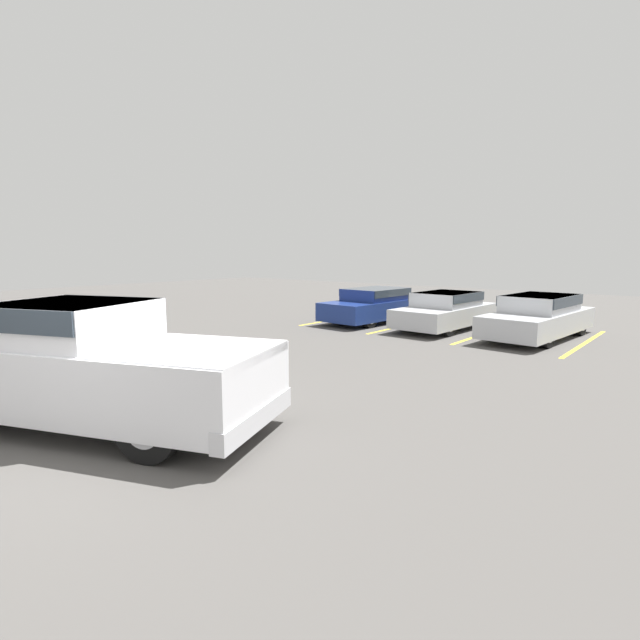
{
  "coord_description": "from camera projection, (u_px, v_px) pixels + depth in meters",
  "views": [
    {
      "loc": [
        6.34,
        -3.18,
        2.58
      ],
      "look_at": [
        -0.85,
        5.61,
        1.0
      ],
      "focal_mm": 28.0,
      "sensor_mm": 36.0,
      "label": 1
    }
  ],
  "objects": [
    {
      "name": "stall_stripe_c",
      "position": [
        487.0,
        333.0,
        15.79
      ],
      "size": [
        0.12,
        5.27,
        0.01
      ],
      "primitive_type": "cube",
      "color": "yellow",
      "rests_on": "ground_plane"
    },
    {
      "name": "pickup_truck",
      "position": [
        89.0,
        364.0,
        7.35
      ],
      "size": [
        5.94,
        3.95,
        1.84
      ],
      "rotation": [
        0.0,
        0.0,
        0.37
      ],
      "color": "silver",
      "rests_on": "ground_plane"
    },
    {
      "name": "stall_stripe_d",
      "position": [
        585.0,
        343.0,
        14.03
      ],
      "size": [
        0.12,
        5.27,
        0.01
      ],
      "primitive_type": "cube",
      "color": "yellow",
      "rests_on": "ground_plane"
    },
    {
      "name": "stall_stripe_b",
      "position": [
        409.0,
        324.0,
        17.55
      ],
      "size": [
        0.12,
        5.27,
        0.01
      ],
      "primitive_type": "cube",
      "color": "yellow",
      "rests_on": "ground_plane"
    },
    {
      "name": "wheel_stop_curb",
      "position": [
        524.0,
        320.0,
        18.13
      ],
      "size": [
        1.95,
        0.2,
        0.14
      ],
      "primitive_type": "cube",
      "color": "#B7B2A8",
      "rests_on": "ground_plane"
    },
    {
      "name": "parked_sedan_b",
      "position": [
        446.0,
        309.0,
        16.47
      ],
      "size": [
        1.93,
        4.34,
        1.22
      ],
      "rotation": [
        0.0,
        0.0,
        -1.61
      ],
      "color": "#B7BABF",
      "rests_on": "ground_plane"
    },
    {
      "name": "ground_plane",
      "position": [
        107.0,
        443.0,
        6.76
      ],
      "size": [
        60.0,
        60.0,
        0.0
      ],
      "primitive_type": "plane",
      "color": "#4C4947"
    },
    {
      "name": "stall_stripe_a",
      "position": [
        345.0,
        318.0,
        19.31
      ],
      "size": [
        0.12,
        5.27,
        0.01
      ],
      "primitive_type": "cube",
      "color": "yellow",
      "rests_on": "ground_plane"
    },
    {
      "name": "parked_sedan_a",
      "position": [
        374.0,
        304.0,
        18.15
      ],
      "size": [
        2.03,
        4.45,
        1.23
      ],
      "rotation": [
        0.0,
        0.0,
        -1.63
      ],
      "color": "navy",
      "rests_on": "ground_plane"
    },
    {
      "name": "parked_sedan_c",
      "position": [
        539.0,
        315.0,
        14.76
      ],
      "size": [
        2.13,
        4.9,
        1.29
      ],
      "rotation": [
        0.0,
        0.0,
        -1.65
      ],
      "color": "#B7BABF",
      "rests_on": "ground_plane"
    }
  ]
}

